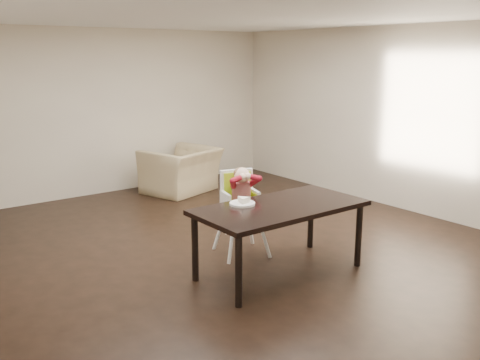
# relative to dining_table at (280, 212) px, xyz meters

# --- Properties ---
(ground) EXTENTS (7.00, 7.00, 0.00)m
(ground) POSITION_rel_dining_table_xyz_m (0.10, 0.86, -0.67)
(ground) COLOR black
(ground) RESTS_ON ground
(room_walls) EXTENTS (6.02, 7.02, 2.71)m
(room_walls) POSITION_rel_dining_table_xyz_m (0.10, 0.86, 1.18)
(room_walls) COLOR beige
(room_walls) RESTS_ON ground
(dining_table) EXTENTS (1.80, 0.90, 0.75)m
(dining_table) POSITION_rel_dining_table_xyz_m (0.00, 0.00, 0.00)
(dining_table) COLOR black
(dining_table) RESTS_ON ground
(high_chair) EXTENTS (0.53, 0.53, 1.03)m
(high_chair) POSITION_rel_dining_table_xyz_m (0.03, 0.72, 0.06)
(high_chair) COLOR white
(high_chair) RESTS_ON ground
(plate) EXTENTS (0.33, 0.33, 0.08)m
(plate) POSITION_rel_dining_table_xyz_m (-0.30, 0.25, 0.11)
(plate) COLOR white
(plate) RESTS_ON dining_table
(armchair) EXTENTS (1.31, 1.05, 0.99)m
(armchair) POSITION_rel_dining_table_xyz_m (0.97, 3.61, -0.17)
(armchair) COLOR tan
(armchair) RESTS_ON ground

